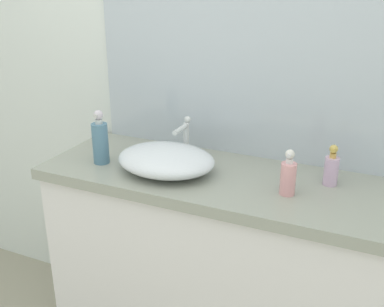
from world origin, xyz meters
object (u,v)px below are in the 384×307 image
sink_basin (166,160)px  soap_dispenser (331,169)px  perfume_bottle (100,141)px  lotion_bottle (288,176)px

sink_basin → soap_dispenser: (0.60, 0.14, 0.01)m
sink_basin → perfume_bottle: bearing=-174.5°
soap_dispenser → lotion_bottle: lotion_bottle is taller
soap_dispenser → perfume_bottle: 0.90m
sink_basin → soap_dispenser: soap_dispenser is taller
lotion_bottle → sink_basin: bearing=-179.9°
soap_dispenser → perfume_bottle: bearing=-169.1°
lotion_bottle → perfume_bottle: perfume_bottle is taller
sink_basin → perfume_bottle: size_ratio=1.75×
soap_dispenser → lotion_bottle: (-0.12, -0.14, 0.01)m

